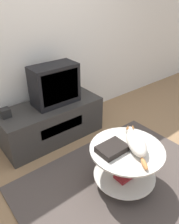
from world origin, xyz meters
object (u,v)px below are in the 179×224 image
at_px(speaker, 6,113).
at_px(dvd_box, 112,149).
at_px(cat, 136,142).
at_px(tv, 55,85).

distance_m(speaker, dvd_box, 1.33).
bearing_deg(cat, tv, 37.69).
distance_m(tv, dvd_box, 1.19).
bearing_deg(tv, speaker, 175.00).
xyz_separation_m(dvd_box, cat, (0.21, -0.10, 0.03)).
relative_size(speaker, cat, 0.21).
bearing_deg(cat, dvd_box, 97.62).
height_order(speaker, dvd_box, speaker).
bearing_deg(tv, dvd_box, -94.79).
xyz_separation_m(speaker, dvd_box, (0.55, -1.21, -0.04)).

